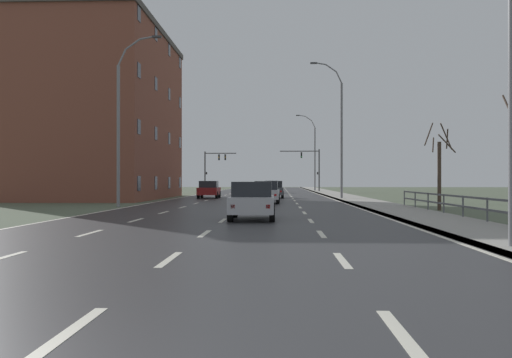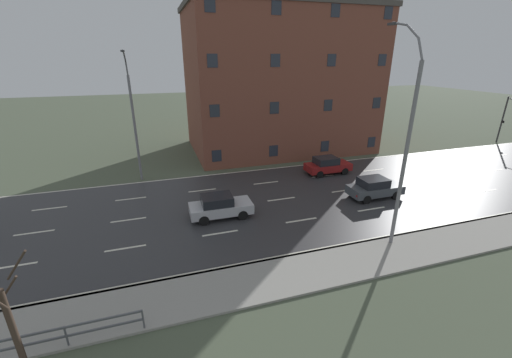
{
  "view_description": "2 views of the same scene",
  "coord_description": "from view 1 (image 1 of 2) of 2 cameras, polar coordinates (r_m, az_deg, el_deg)",
  "views": [
    {
      "loc": [
        2.22,
        -3.75,
        1.63
      ],
      "look_at": [
        0.03,
        50.24,
        1.75
      ],
      "focal_mm": 38.8,
      "sensor_mm": 36.0,
      "label": 1
    },
    {
      "loc": [
        20.41,
        31.28,
        10.08
      ],
      "look_at": [
        0.0,
        37.8,
        1.88
      ],
      "focal_mm": 22.56,
      "sensor_mm": 36.0,
      "label": 2
    }
  ],
  "objects": [
    {
      "name": "car_mid_centre",
      "position": [
        38.62,
        1.08,
        -1.35
      ],
      "size": [
        1.88,
        4.12,
        1.57
      ],
      "rotation": [
        0.0,
        0.0,
        -0.01
      ],
      "color": "#B7B7BC",
      "rests_on": "ground"
    },
    {
      "name": "road_asphalt_strip",
      "position": [
        63.8,
        0.33,
        -1.58
      ],
      "size": [
        14.0,
        120.0,
        0.03
      ],
      "color": "#303033",
      "rests_on": "ground"
    },
    {
      "name": "street_lamp_distant",
      "position": [
        81.81,
        5.96,
        2.58
      ],
      "size": [
        2.88,
        0.24,
        11.29
      ],
      "color": "slate",
      "rests_on": "ground"
    },
    {
      "name": "traffic_signal_right",
      "position": [
        77.43,
        5.75,
        1.6
      ],
      "size": [
        5.57,
        0.36,
        5.94
      ],
      "color": "#38383A",
      "rests_on": "ground"
    },
    {
      "name": "car_far_left",
      "position": [
        22.6,
        -0.38,
        -2.22
      ],
      "size": [
        1.87,
        4.12,
        1.57
      ],
      "rotation": [
        0.0,
        0.0,
        0.01
      ],
      "color": "#B7B7BC",
      "rests_on": "ground"
    },
    {
      "name": "ground_plane",
      "position": [
        51.82,
        -0.13,
        -2.0
      ],
      "size": [
        160.0,
        160.0,
        0.12
      ],
      "color": "#4C5642"
    },
    {
      "name": "car_near_right",
      "position": [
        50.07,
        -4.86,
        -1.07
      ],
      "size": [
        1.89,
        4.13,
        1.57
      ],
      "rotation": [
        0.0,
        0.0,
        0.02
      ],
      "color": "maroon",
      "rests_on": "ground"
    },
    {
      "name": "traffic_signal_left",
      "position": [
        76.36,
        -4.47,
        1.53
      ],
      "size": [
        4.41,
        0.36,
        5.6
      ],
      "color": "#38383A",
      "rests_on": "ground"
    },
    {
      "name": "street_lamp_left_bank",
      "position": [
        35.03,
        -13.71,
        5.59
      ],
      "size": [
        2.77,
        0.24,
        10.52
      ],
      "color": "slate",
      "rests_on": "ground"
    },
    {
      "name": "bare_tree_mid",
      "position": [
        31.42,
        18.4,
        0.98
      ],
      "size": [
        1.64,
        1.76,
        4.85
      ],
      "color": "#423328",
      "rests_on": "ground"
    },
    {
      "name": "brick_building",
      "position": [
        51.74,
        -16.18,
        6.4
      ],
      "size": [
        12.32,
        19.74,
        14.99
      ],
      "color": "brown",
      "rests_on": "ground"
    },
    {
      "name": "street_lamp_midground",
      "position": [
        47.69,
        8.62,
        4.79
      ],
      "size": [
        2.76,
        0.24,
        11.73
      ],
      "color": "slate",
      "rests_on": "ground"
    },
    {
      "name": "guardrail",
      "position": [
        21.9,
        22.74,
        -2.54
      ],
      "size": [
        0.07,
        26.67,
        1.0
      ],
      "color": "#515459",
      "rests_on": "ground"
    },
    {
      "name": "street_lamp_foreground",
      "position": [
        14.4,
        24.35,
        14.56
      ],
      "size": [
        2.5,
        0.24,
        10.79
      ],
      "color": "slate",
      "rests_on": "ground"
    },
    {
      "name": "sidewalk_right",
      "position": [
        64.07,
        7.88,
        -1.53
      ],
      "size": [
        3.0,
        120.0,
        0.12
      ],
      "color": "gray",
      "rests_on": "ground"
    },
    {
      "name": "car_near_left",
      "position": [
        70.53,
        1.65,
        -0.8
      ],
      "size": [
        1.84,
        4.1,
        1.57
      ],
      "rotation": [
        0.0,
        0.0,
        0.0
      ],
      "color": "#474C51",
      "rests_on": "ground"
    },
    {
      "name": "car_far_right",
      "position": [
        50.39,
        1.82,
        -1.07
      ],
      "size": [
        1.84,
        4.1,
        1.57
      ],
      "rotation": [
        0.0,
        0.0,
        -0.0
      ],
      "color": "#474C51",
      "rests_on": "ground"
    }
  ]
}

